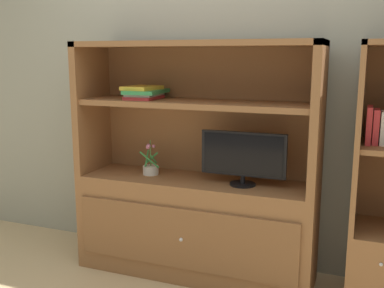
{
  "coord_description": "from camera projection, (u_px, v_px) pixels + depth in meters",
  "views": [
    {
      "loc": [
        1.04,
        -2.34,
        1.49
      ],
      "look_at": [
        0.0,
        0.35,
        0.92
      ],
      "focal_mm": 42.31,
      "sensor_mm": 36.0,
      "label": 1
    }
  ],
  "objects": [
    {
      "name": "magazine_stack",
      "position": [
        145.0,
        92.0,
        3.06
      ],
      "size": [
        0.25,
        0.34,
        0.09
      ],
      "color": "red",
      "rests_on": "media_console"
    },
    {
      "name": "painted_rear_wall",
      "position": [
        212.0,
        68.0,
        3.22
      ],
      "size": [
        6.0,
        0.1,
        2.8
      ],
      "primitive_type": "cube",
      "color": "gray",
      "rests_on": "ground_plane"
    },
    {
      "name": "media_console",
      "position": [
        195.0,
        202.0,
        3.07
      ],
      "size": [
        1.61,
        0.48,
        1.58
      ],
      "color": "brown",
      "rests_on": "ground_plane"
    },
    {
      "name": "bookshelf_tall",
      "position": [
        382.0,
        219.0,
        2.65
      ],
      "size": [
        0.36,
        0.47,
        1.57
      ],
      "color": "brown",
      "rests_on": "ground_plane"
    },
    {
      "name": "tv_monitor",
      "position": [
        243.0,
        157.0,
        2.86
      ],
      "size": [
        0.55,
        0.17,
        0.35
      ],
      "color": "black",
      "rests_on": "media_console"
    },
    {
      "name": "potted_plant",
      "position": [
        151.0,
        168.0,
        3.15
      ],
      "size": [
        0.14,
        0.11,
        0.24
      ],
      "color": "beige",
      "rests_on": "media_console"
    }
  ]
}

